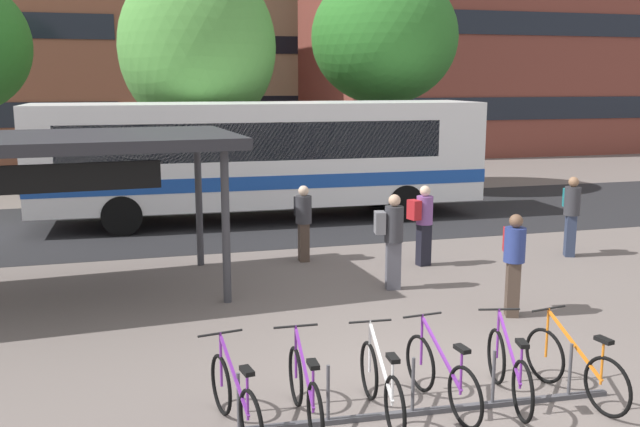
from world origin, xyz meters
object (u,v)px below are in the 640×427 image
at_px(parked_bicycle_purple_4, 509,370).
at_px(commuter_black_pack_5, 303,218).
at_px(transit_shelter, 35,146).
at_px(commuter_grey_pack_4, 392,235).
at_px(parked_bicycle_purple_3, 442,377).
at_px(commuter_red_pack_3, 423,220).
at_px(street_tree_0, 198,47).
at_px(commuter_red_pack_0, 514,257).
at_px(commuter_teal_pack_2, 571,210).
at_px(parked_bicycle_purple_0, 235,400).
at_px(street_tree_2, 384,38).
at_px(parked_bicycle_purple_1, 305,392).
at_px(parked_bicycle_white_2, 381,386).
at_px(city_bus, 264,155).
at_px(parked_bicycle_orange_5, 575,368).

height_order(parked_bicycle_purple_4, commuter_black_pack_5, commuter_black_pack_5).
relative_size(transit_shelter, commuter_grey_pack_4, 3.95).
bearing_deg(parked_bicycle_purple_3, commuter_red_pack_3, -26.92).
bearing_deg(street_tree_0, commuter_black_pack_5, -81.08).
distance_m(commuter_red_pack_3, commuter_grey_pack_4, 1.87).
distance_m(parked_bicycle_purple_3, commuter_black_pack_5, 7.13).
height_order(parked_bicycle_purple_3, transit_shelter, transit_shelter).
bearing_deg(commuter_red_pack_0, commuter_black_pack_5, -129.76).
relative_size(commuter_grey_pack_4, commuter_black_pack_5, 1.09).
distance_m(commuter_teal_pack_2, commuter_grey_pack_4, 4.85).
distance_m(parked_bicycle_purple_0, commuter_grey_pack_4, 5.87).
bearing_deg(street_tree_2, commuter_teal_pack_2, -86.17).
distance_m(parked_bicycle_purple_0, commuter_black_pack_5, 7.53).
relative_size(parked_bicycle_purple_4, street_tree_0, 0.23).
height_order(parked_bicycle_purple_1, transit_shelter, transit_shelter).
bearing_deg(parked_bicycle_purple_3, commuter_red_pack_0, -48.05).
bearing_deg(commuter_red_pack_0, parked_bicycle_purple_3, -21.50).
height_order(parked_bicycle_purple_0, commuter_grey_pack_4, commuter_grey_pack_4).
bearing_deg(commuter_black_pack_5, commuter_red_pack_0, 30.62).
distance_m(commuter_red_pack_3, street_tree_2, 11.09).
distance_m(parked_bicycle_purple_3, parked_bicycle_purple_4, 0.86).
height_order(parked_bicycle_purple_0, commuter_red_pack_3, commuter_red_pack_3).
xyz_separation_m(parked_bicycle_purple_1, street_tree_0, (0.48, 15.22, 4.40)).
xyz_separation_m(commuter_red_pack_0, commuter_red_pack_3, (-0.14, 3.31, -0.01)).
height_order(parked_bicycle_purple_1, parked_bicycle_white_2, same).
height_order(parked_bicycle_white_2, commuter_teal_pack_2, commuter_teal_pack_2).
bearing_deg(parked_bicycle_purple_3, parked_bicycle_white_2, 87.86).
xyz_separation_m(parked_bicycle_purple_4, transit_shelter, (-5.76, 5.79, 2.30)).
xyz_separation_m(transit_shelter, street_tree_0, (3.75, 9.50, 2.09)).
height_order(transit_shelter, commuter_grey_pack_4, transit_shelter).
distance_m(commuter_red_pack_0, street_tree_2, 14.09).
height_order(parked_bicycle_purple_3, commuter_black_pack_5, commuter_black_pack_5).
height_order(parked_bicycle_purple_1, parked_bicycle_purple_4, same).
distance_m(city_bus, parked_bicycle_purple_1, 11.98).
height_order(parked_bicycle_white_2, parked_bicycle_purple_3, same).
relative_size(city_bus, commuter_red_pack_0, 7.14).
distance_m(parked_bicycle_purple_4, street_tree_2, 17.23).
height_order(street_tree_0, street_tree_2, street_tree_2).
distance_m(parked_bicycle_purple_1, commuter_teal_pack_2, 9.57).
distance_m(parked_bicycle_purple_3, transit_shelter, 7.90).
distance_m(city_bus, commuter_teal_pack_2, 8.13).
xyz_separation_m(parked_bicycle_purple_0, parked_bicycle_white_2, (1.65, -0.08, 0.00)).
bearing_deg(parked_bicycle_orange_5, city_bus, -2.14).
relative_size(parked_bicycle_purple_0, parked_bicycle_purple_4, 1.01).
relative_size(parked_bicycle_purple_0, parked_bicycle_white_2, 0.99).
xyz_separation_m(parked_bicycle_purple_1, parked_bicycle_white_2, (0.87, -0.07, 0.00)).
bearing_deg(parked_bicycle_purple_3, street_tree_2, -23.36).
height_order(transit_shelter, commuter_teal_pack_2, transit_shelter).
bearing_deg(commuter_red_pack_0, parked_bicycle_purple_1, -35.69).
bearing_deg(commuter_teal_pack_2, parked_bicycle_purple_3, -21.56).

